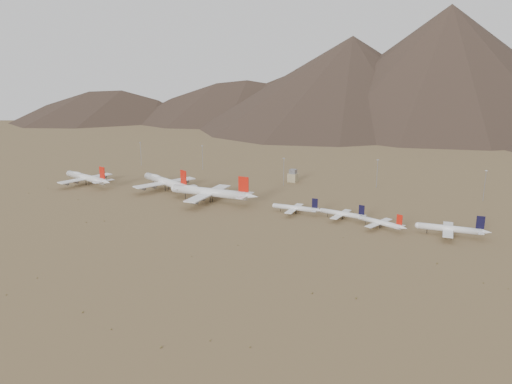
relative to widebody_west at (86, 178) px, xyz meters
The scene contains 16 objects.
ground 134.62m from the widebody_west, ahead, with size 3000.00×3000.00×0.00m, color olive.
mountain_ridge 900.41m from the widebody_west, 81.41° to the left, with size 4400.00×1000.00×300.00m.
widebody_west is the anchor object (origin of this frame).
widebody_centre 79.13m from the widebody_west, 12.59° to the left, with size 71.37×57.18×22.38m.
widebody_east 132.18m from the widebody_west, ahead, with size 78.16×60.25×23.21m.
narrowbody_a 206.58m from the widebody_west, ahead, with size 39.35×28.32×12.98m.
narrowbody_b 241.79m from the widebody_west, ahead, with size 37.92×27.37×12.52m.
narrowbody_c 270.52m from the widebody_west, ahead, with size 36.39×27.04×12.41m.
narrowbody_d 314.44m from the widebody_west, ahead, with size 46.11×33.39×15.24m.
control_tower 190.54m from the widebody_west, 31.30° to the left, with size 8.00×8.00×12.00m.
mast_far_west 97.33m from the widebody_west, 99.93° to the left, with size 2.00×0.60×25.70m.
mast_west 121.34m from the widebody_west, 62.56° to the left, with size 2.00×0.60×25.70m.
mast_centre 180.67m from the widebody_west, 26.56° to the left, with size 2.00×0.60×25.70m.
mast_east 263.75m from the widebody_west, 25.28° to the left, with size 2.00×0.60×25.70m.
mast_far_east 343.48m from the widebody_west, 17.95° to the left, with size 2.00×0.60×25.70m.
desert_scrub 203.22m from the widebody_west, 33.74° to the right, with size 421.68×183.12×0.77m.
Camera 1 is at (211.10, -301.84, 106.22)m, focal length 35.00 mm.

